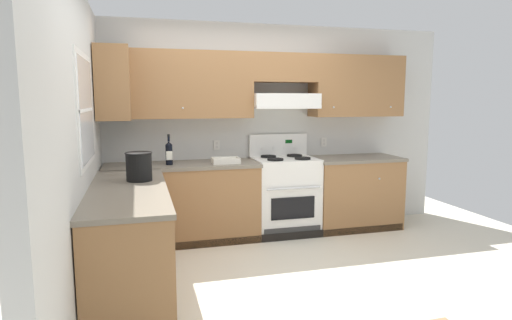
{
  "coord_description": "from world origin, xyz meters",
  "views": [
    {
      "loc": [
        -1.14,
        -3.68,
        1.64
      ],
      "look_at": [
        0.05,
        0.7,
        1.0
      ],
      "focal_mm": 30.42,
      "sensor_mm": 36.0,
      "label": 1
    }
  ],
  "objects_px": {
    "stove": "(285,194)",
    "bucket": "(139,166)",
    "bowl": "(226,161)",
    "wine_bottle": "(169,153)"
  },
  "relations": [
    {
      "from": "wine_bottle",
      "to": "stove",
      "type": "bearing_deg",
      "value": 1.86
    },
    {
      "from": "wine_bottle",
      "to": "bucket",
      "type": "distance_m",
      "value": 0.96
    },
    {
      "from": "stove",
      "to": "bucket",
      "type": "relative_size",
      "value": 4.64
    },
    {
      "from": "wine_bottle",
      "to": "bowl",
      "type": "relative_size",
      "value": 1.09
    },
    {
      "from": "stove",
      "to": "bucket",
      "type": "height_order",
      "value": "stove"
    },
    {
      "from": "bowl",
      "to": "bucket",
      "type": "xyz_separation_m",
      "value": [
        -0.96,
        -0.86,
        0.11
      ]
    },
    {
      "from": "bowl",
      "to": "wine_bottle",
      "type": "bearing_deg",
      "value": 175.79
    },
    {
      "from": "bowl",
      "to": "stove",
      "type": "bearing_deg",
      "value": 6.93
    },
    {
      "from": "bucket",
      "to": "wine_bottle",
      "type": "bearing_deg",
      "value": 70.06
    },
    {
      "from": "stove",
      "to": "wine_bottle",
      "type": "bearing_deg",
      "value": -178.14
    }
  ]
}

